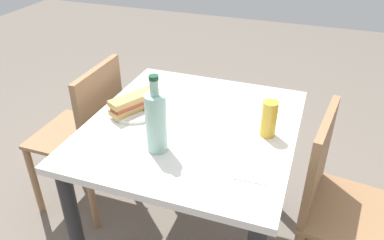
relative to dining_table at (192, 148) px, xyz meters
The scene contains 9 objects.
dining_table is the anchor object (origin of this frame).
chair_far 0.63m from the dining_table, 91.03° to the left, with size 0.45×0.45×0.85m.
chair_near 0.64m from the dining_table, 100.72° to the right, with size 0.40×0.40×0.85m.
plate_near 0.30m from the dining_table, 92.79° to the right, with size 0.22×0.22×0.01m, color silver.
baguette_sandwich_near 0.32m from the dining_table, 92.79° to the right, with size 0.24×0.17×0.07m.
knife_near 0.26m from the dining_table, 90.00° to the right, with size 0.17×0.08×0.01m.
water_bottle 0.33m from the dining_table, 16.63° to the right, with size 0.08×0.08×0.30m.
beer_glass 0.37m from the dining_table, 94.77° to the left, with size 0.06×0.06×0.15m, color gold.
paper_napkin 0.38m from the dining_table, 53.75° to the left, with size 0.14×0.14×0.00m, color white.
Camera 1 is at (1.26, 0.45, 1.56)m, focal length 35.34 mm.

